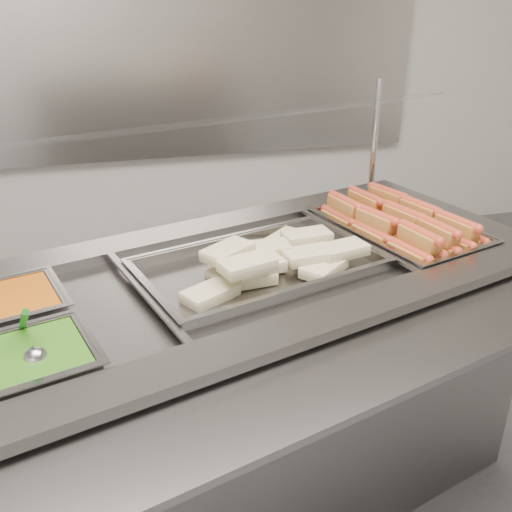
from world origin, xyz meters
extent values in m
cube|color=#A6A19B|center=(0.00, 2.45, 1.20)|extent=(3.00, 0.04, 1.20)
cube|color=slate|center=(0.00, 0.49, 0.39)|extent=(1.76, 1.11, 0.79)
cube|color=gray|center=(0.09, 0.19, 0.80)|extent=(1.67, 0.59, 0.03)
cube|color=gray|center=(-0.08, 0.80, 0.80)|extent=(1.67, 0.59, 0.03)
cube|color=gray|center=(0.77, 0.72, 0.80)|extent=(0.26, 0.53, 0.03)
cube|color=black|center=(0.00, 0.49, 0.70)|extent=(1.55, 0.91, 0.02)
cube|color=gray|center=(0.38, 0.60, 0.81)|extent=(0.16, 0.50, 0.01)
cube|color=gray|center=(-0.26, 0.42, 0.81)|extent=(0.16, 0.50, 0.01)
cube|color=gray|center=(0.13, 0.05, 0.77)|extent=(1.63, 0.68, 0.02)
cylinder|color=#B8B8BC|center=(0.60, 0.97, 1.02)|extent=(0.02, 0.02, 0.40)
cube|color=silver|center=(-0.05, 0.67, 1.16)|extent=(1.51, 0.67, 0.08)
cube|color=#C6610B|center=(-0.59, 0.46, 0.78)|extent=(0.30, 0.26, 0.08)
cube|color=#1C6510|center=(-0.52, 0.20, 0.78)|extent=(0.30, 0.26, 0.08)
cube|color=#A55E22|center=(0.48, 0.47, 0.80)|extent=(0.08, 0.14, 0.05)
cylinder|color=red|center=(0.48, 0.47, 0.82)|extent=(0.07, 0.15, 0.03)
cube|color=#A55E22|center=(0.44, 0.62, 0.80)|extent=(0.08, 0.14, 0.05)
cylinder|color=red|center=(0.44, 0.62, 0.82)|extent=(0.07, 0.15, 0.03)
cube|color=#A55E22|center=(0.39, 0.77, 0.80)|extent=(0.08, 0.14, 0.05)
cylinder|color=red|center=(0.39, 0.77, 0.82)|extent=(0.06, 0.15, 0.03)
cube|color=#A55E22|center=(0.54, 0.48, 0.80)|extent=(0.08, 0.14, 0.05)
cylinder|color=red|center=(0.54, 0.48, 0.82)|extent=(0.06, 0.15, 0.03)
cube|color=#A55E22|center=(0.49, 0.64, 0.80)|extent=(0.08, 0.14, 0.05)
cylinder|color=red|center=(0.49, 0.64, 0.82)|extent=(0.06, 0.15, 0.03)
cube|color=#A55E22|center=(0.45, 0.79, 0.80)|extent=(0.08, 0.14, 0.05)
cylinder|color=red|center=(0.45, 0.79, 0.82)|extent=(0.07, 0.15, 0.03)
cube|color=#A55E22|center=(0.59, 0.50, 0.80)|extent=(0.08, 0.14, 0.05)
cylinder|color=red|center=(0.59, 0.50, 0.82)|extent=(0.06, 0.15, 0.03)
cube|color=#A55E22|center=(0.55, 0.65, 0.80)|extent=(0.08, 0.14, 0.05)
cylinder|color=red|center=(0.55, 0.65, 0.82)|extent=(0.07, 0.15, 0.03)
cube|color=#A55E22|center=(0.50, 0.80, 0.80)|extent=(0.08, 0.14, 0.05)
cylinder|color=red|center=(0.50, 0.80, 0.82)|extent=(0.06, 0.15, 0.03)
cube|color=#A55E22|center=(0.65, 0.52, 0.80)|extent=(0.09, 0.14, 0.05)
cylinder|color=red|center=(0.65, 0.52, 0.82)|extent=(0.07, 0.15, 0.03)
cube|color=#A55E22|center=(0.60, 0.67, 0.80)|extent=(0.09, 0.14, 0.05)
cylinder|color=red|center=(0.60, 0.67, 0.82)|extent=(0.07, 0.15, 0.03)
cube|color=#A55E22|center=(0.56, 0.82, 0.80)|extent=(0.08, 0.14, 0.05)
cylinder|color=red|center=(0.56, 0.82, 0.82)|extent=(0.07, 0.15, 0.03)
cube|color=#A55E22|center=(0.70, 0.53, 0.80)|extent=(0.09, 0.14, 0.05)
cylinder|color=red|center=(0.70, 0.53, 0.82)|extent=(0.07, 0.15, 0.03)
cube|color=#A55E22|center=(0.52, 0.48, 0.85)|extent=(0.08, 0.14, 0.05)
cylinder|color=red|center=(0.52, 0.48, 0.86)|extent=(0.06, 0.15, 0.03)
cube|color=#A55E22|center=(0.46, 0.63, 0.85)|extent=(0.09, 0.14, 0.05)
cylinder|color=red|center=(0.46, 0.63, 0.86)|extent=(0.08, 0.15, 0.03)
cube|color=#A55E22|center=(0.42, 0.78, 0.85)|extent=(0.07, 0.14, 0.05)
cylinder|color=red|center=(0.42, 0.78, 0.86)|extent=(0.06, 0.15, 0.03)
cube|color=#A55E22|center=(0.59, 0.51, 0.85)|extent=(0.07, 0.14, 0.05)
cylinder|color=red|center=(0.59, 0.51, 0.86)|extent=(0.06, 0.15, 0.03)
cube|color=#A55E22|center=(0.55, 0.64, 0.85)|extent=(0.08, 0.14, 0.05)
cylinder|color=red|center=(0.55, 0.64, 0.86)|extent=(0.07, 0.15, 0.03)
cube|color=#A55E22|center=(0.50, 0.81, 0.85)|extent=(0.08, 0.14, 0.05)
cylinder|color=red|center=(0.50, 0.81, 0.86)|extent=(0.06, 0.15, 0.03)
cube|color=#A55E22|center=(0.67, 0.53, 0.85)|extent=(0.08, 0.14, 0.05)
cylinder|color=red|center=(0.67, 0.53, 0.86)|extent=(0.07, 0.15, 0.03)
cube|color=#A55E22|center=(0.63, 0.68, 0.85)|extent=(0.08, 0.14, 0.05)
cylinder|color=red|center=(0.63, 0.68, 0.86)|extent=(0.07, 0.15, 0.03)
cube|color=#A55E22|center=(0.59, 0.83, 0.85)|extent=(0.09, 0.14, 0.05)
cylinder|color=red|center=(0.59, 0.83, 0.86)|extent=(0.08, 0.15, 0.03)
cube|color=tan|center=(-0.02, 0.49, 0.80)|extent=(0.15, 0.12, 0.03)
cube|color=tan|center=(0.01, 0.44, 0.81)|extent=(0.14, 0.09, 0.03)
cube|color=tan|center=(0.22, 0.57, 0.81)|extent=(0.15, 0.11, 0.03)
cube|color=tan|center=(0.01, 0.51, 0.81)|extent=(0.15, 0.14, 0.03)
cube|color=tan|center=(0.22, 0.44, 0.81)|extent=(0.15, 0.15, 0.03)
cube|color=tan|center=(0.06, 0.52, 0.81)|extent=(0.15, 0.10, 0.03)
cube|color=tan|center=(0.18, 0.66, 0.80)|extent=(0.15, 0.15, 0.03)
cube|color=tan|center=(-0.10, 0.39, 0.80)|extent=(0.16, 0.13, 0.03)
cube|color=tan|center=(0.04, 0.50, 0.84)|extent=(0.16, 0.14, 0.03)
cube|color=tan|center=(0.19, 0.48, 0.83)|extent=(0.14, 0.09, 0.03)
cube|color=tan|center=(0.23, 0.60, 0.83)|extent=(0.14, 0.09, 0.03)
cube|color=tan|center=(0.04, 0.45, 0.83)|extent=(0.15, 0.11, 0.03)
cube|color=tan|center=(0.08, 0.54, 0.84)|extent=(0.14, 0.08, 0.03)
cube|color=tan|center=(0.29, 0.48, 0.84)|extent=(0.15, 0.10, 0.03)
cube|color=tan|center=(-0.03, 0.49, 0.86)|extent=(0.16, 0.14, 0.03)
cube|color=tan|center=(0.00, 0.40, 0.86)|extent=(0.15, 0.11, 0.03)
sphere|color=#B0B0B5|center=(-0.49, 0.19, 0.81)|extent=(0.05, 0.05, 0.05)
cylinder|color=#126718|center=(-0.51, 0.26, 0.87)|extent=(0.05, 0.12, 0.10)
camera|label=1|loc=(-0.30, -0.83, 1.48)|focal=40.00mm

